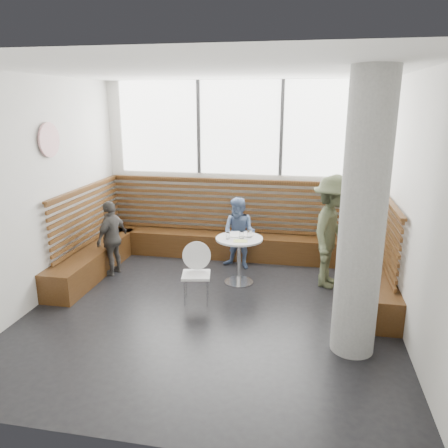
% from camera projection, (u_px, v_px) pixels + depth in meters
% --- Properties ---
extents(room, '(5.00, 5.00, 3.20)m').
position_uv_depth(room, '(210.00, 200.00, 5.67)').
color(room, silver).
rests_on(room, ground).
extents(booth, '(5.00, 2.50, 1.44)m').
position_uv_depth(booth, '(232.00, 245.00, 7.66)').
color(booth, '#3E250F').
rests_on(booth, ground).
extents(concrete_column, '(0.50, 0.50, 3.20)m').
position_uv_depth(concrete_column, '(363.00, 219.00, 4.76)').
color(concrete_column, gray).
rests_on(concrete_column, ground).
extents(wall_art, '(0.03, 0.50, 0.50)m').
position_uv_depth(wall_art, '(49.00, 140.00, 6.30)').
color(wall_art, white).
rests_on(wall_art, room).
extents(cafe_table, '(0.74, 0.74, 0.76)m').
position_uv_depth(cafe_table, '(239.00, 251.00, 6.93)').
color(cafe_table, silver).
rests_on(cafe_table, ground).
extents(cafe_chair, '(0.42, 0.41, 0.87)m').
position_uv_depth(cafe_chair, '(197.00, 268.00, 6.32)').
color(cafe_chair, white).
rests_on(cafe_chair, ground).
extents(adult_man, '(0.96, 1.29, 1.78)m').
position_uv_depth(adult_man, '(332.00, 232.00, 6.75)').
color(adult_man, '#454C32').
rests_on(adult_man, ground).
extents(child_back, '(0.71, 0.62, 1.25)m').
position_uv_depth(child_back, '(239.00, 233.00, 7.57)').
color(child_back, '#6078A6').
rests_on(child_back, ground).
extents(child_left, '(0.46, 0.79, 1.27)m').
position_uv_depth(child_left, '(112.00, 238.00, 7.30)').
color(child_left, '#4C4945').
rests_on(child_left, ground).
extents(plate_near, '(0.20, 0.20, 0.01)m').
position_uv_depth(plate_near, '(235.00, 236.00, 6.96)').
color(plate_near, white).
rests_on(plate_near, cafe_table).
extents(plate_far, '(0.21, 0.21, 0.01)m').
position_uv_depth(plate_far, '(247.00, 235.00, 6.99)').
color(plate_far, white).
rests_on(plate_far, cafe_table).
extents(glass_left, '(0.07, 0.07, 0.10)m').
position_uv_depth(glass_left, '(228.00, 236.00, 6.81)').
color(glass_left, white).
rests_on(glass_left, cafe_table).
extents(glass_mid, '(0.07, 0.07, 0.11)m').
position_uv_depth(glass_mid, '(242.00, 235.00, 6.82)').
color(glass_mid, white).
rests_on(glass_mid, cafe_table).
extents(glass_right, '(0.07, 0.07, 0.12)m').
position_uv_depth(glass_right, '(249.00, 234.00, 6.88)').
color(glass_right, white).
rests_on(glass_right, cafe_table).
extents(menu_card, '(0.23, 0.18, 0.00)m').
position_uv_depth(menu_card, '(240.00, 241.00, 6.71)').
color(menu_card, '#A5C64C').
rests_on(menu_card, cafe_table).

